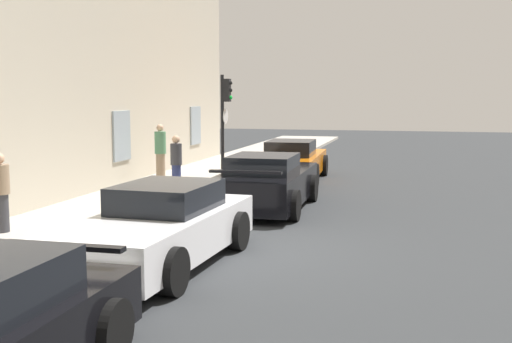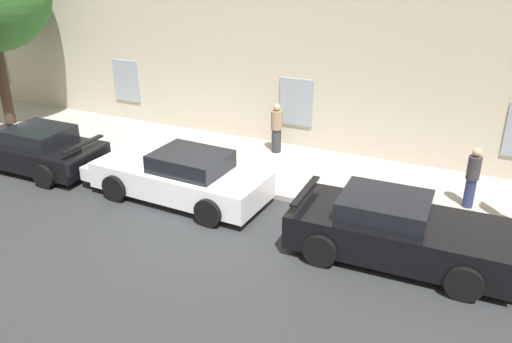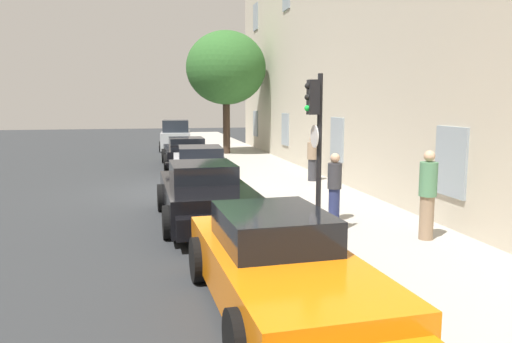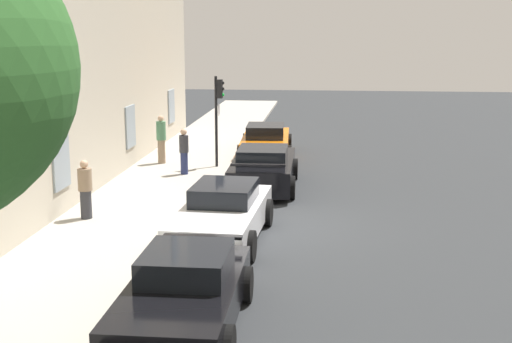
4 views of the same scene
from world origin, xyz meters
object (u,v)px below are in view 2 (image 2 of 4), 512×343
at_px(sportscar_white_middle, 407,233).
at_px(pedestrian_strolling, 277,128).
at_px(sportscar_yellow_flank, 175,176).
at_px(pedestrian_bystander, 472,177).
at_px(sportscar_red_lead, 30,149).

bearing_deg(sportscar_white_middle, pedestrian_strolling, 138.06).
xyz_separation_m(sportscar_yellow_flank, sportscar_white_middle, (6.04, -0.48, 0.02)).
distance_m(sportscar_white_middle, pedestrian_bystander, 3.05).
bearing_deg(sportscar_red_lead, pedestrian_bystander, 11.56).
bearing_deg(pedestrian_strolling, sportscar_red_lead, -148.25).
bearing_deg(pedestrian_strolling, pedestrian_bystander, -13.84).
relative_size(sportscar_yellow_flank, sportscar_white_middle, 1.03).
bearing_deg(sportscar_red_lead, sportscar_yellow_flank, 1.31).
bearing_deg(pedestrian_bystander, sportscar_white_middle, -110.11).
height_order(sportscar_red_lead, sportscar_yellow_flank, sportscar_yellow_flank).
xyz_separation_m(sportscar_red_lead, sportscar_yellow_flank, (5.04, 0.12, 0.02)).
bearing_deg(sportscar_yellow_flank, pedestrian_strolling, 71.37).
bearing_deg(pedestrian_bystander, pedestrian_strolling, 166.16).
xyz_separation_m(sportscar_white_middle, pedestrian_bystander, (1.04, 2.85, 0.33)).
relative_size(sportscar_yellow_flank, pedestrian_strolling, 3.27).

